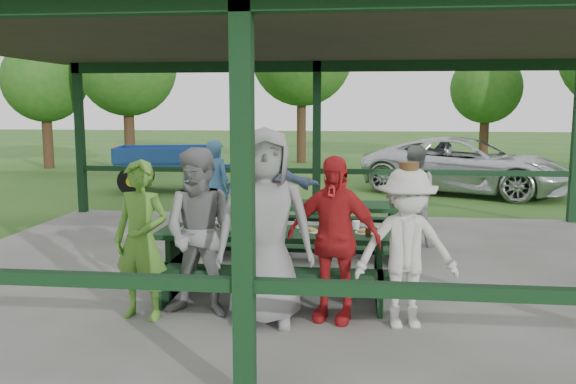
# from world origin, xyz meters

# --- Properties ---
(ground) EXTENTS (90.00, 90.00, 0.00)m
(ground) POSITION_xyz_m (0.00, 0.00, 0.00)
(ground) COLOR #2A551A
(ground) RESTS_ON ground
(concrete_slab) EXTENTS (10.00, 8.00, 0.10)m
(concrete_slab) POSITION_xyz_m (0.00, 0.00, 0.05)
(concrete_slab) COLOR slate
(concrete_slab) RESTS_ON ground
(pavilion_structure) EXTENTS (10.60, 8.60, 3.24)m
(pavilion_structure) POSITION_xyz_m (0.00, 0.00, 3.17)
(pavilion_structure) COLOR black
(pavilion_structure) RESTS_ON concrete_slab
(picnic_table_near) EXTENTS (2.71, 1.39, 0.75)m
(picnic_table_near) POSITION_xyz_m (-0.12, -1.20, 0.58)
(picnic_table_near) COLOR black
(picnic_table_near) RESTS_ON concrete_slab
(picnic_table_far) EXTENTS (2.84, 1.39, 0.75)m
(picnic_table_far) POSITION_xyz_m (0.05, 0.80, 0.58)
(picnic_table_far) COLOR black
(picnic_table_far) RESTS_ON concrete_slab
(table_setting) EXTENTS (2.30, 0.45, 0.10)m
(table_setting) POSITION_xyz_m (-0.04, -1.16, 0.88)
(table_setting) COLOR white
(table_setting) RESTS_ON picnic_table_near
(contestant_green) EXTENTS (0.66, 0.50, 1.64)m
(contestant_green) POSITION_xyz_m (-1.38, -2.12, 0.92)
(contestant_green) COLOR #4F872C
(contestant_green) RESTS_ON concrete_slab
(contestant_grey_left) EXTENTS (0.89, 0.71, 1.76)m
(contestant_grey_left) POSITION_xyz_m (-0.78, -1.98, 0.98)
(contestant_grey_left) COLOR gray
(contestant_grey_left) RESTS_ON concrete_slab
(contestant_grey_mid) EXTENTS (1.06, 0.78, 1.97)m
(contestant_grey_mid) POSITION_xyz_m (-0.10, -2.15, 1.09)
(contestant_grey_mid) COLOR gray
(contestant_grey_mid) RESTS_ON concrete_slab
(contestant_red) EXTENTS (1.07, 0.67, 1.69)m
(contestant_red) POSITION_xyz_m (0.57, -1.96, 0.95)
(contestant_red) COLOR red
(contestant_red) RESTS_ON concrete_slab
(contestant_white_fedora) EXTENTS (1.10, 0.74, 1.64)m
(contestant_white_fedora) POSITION_xyz_m (1.29, -2.06, 0.90)
(contestant_white_fedora) COLOR silver
(contestant_white_fedora) RESTS_ON concrete_slab
(spectator_lblue) EXTENTS (1.59, 0.66, 1.67)m
(spectator_lblue) POSITION_xyz_m (-0.57, 1.65, 0.94)
(spectator_lblue) COLOR #7F94C4
(spectator_lblue) RESTS_ON concrete_slab
(spectator_blue) EXTENTS (0.69, 0.59, 1.59)m
(spectator_blue) POSITION_xyz_m (-1.63, 2.22, 0.90)
(spectator_blue) COLOR teal
(spectator_blue) RESTS_ON concrete_slab
(spectator_grey) EXTENTS (0.83, 0.68, 1.56)m
(spectator_grey) POSITION_xyz_m (1.66, 1.57, 0.88)
(spectator_grey) COLOR gray
(spectator_grey) RESTS_ON concrete_slab
(pickup_truck) EXTENTS (5.72, 4.34, 1.44)m
(pickup_truck) POSITION_xyz_m (3.58, 8.09, 0.72)
(pickup_truck) COLOR silver
(pickup_truck) RESTS_ON ground
(farm_trailer) EXTENTS (3.69, 2.01, 1.28)m
(farm_trailer) POSITION_xyz_m (-4.18, 7.63, 0.63)
(farm_trailer) COLOR #1B4397
(farm_trailer) RESTS_ON ground
(tree_far_left) EXTENTS (3.34, 3.34, 5.22)m
(tree_far_left) POSITION_xyz_m (-7.07, 12.35, 3.53)
(tree_far_left) COLOR #332214
(tree_far_left) RESTS_ON ground
(tree_left) EXTENTS (3.92, 3.92, 6.13)m
(tree_left) POSITION_xyz_m (-1.43, 15.90, 4.15)
(tree_left) COLOR #332214
(tree_left) RESTS_ON ground
(tree_mid) EXTENTS (2.74, 2.74, 4.29)m
(tree_mid) POSITION_xyz_m (5.70, 16.74, 2.89)
(tree_mid) COLOR #332214
(tree_mid) RESTS_ON ground
(tree_edge_left) EXTENTS (2.94, 2.94, 4.60)m
(tree_edge_left) POSITION_xyz_m (-10.29, 12.78, 3.10)
(tree_edge_left) COLOR #332214
(tree_edge_left) RESTS_ON ground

